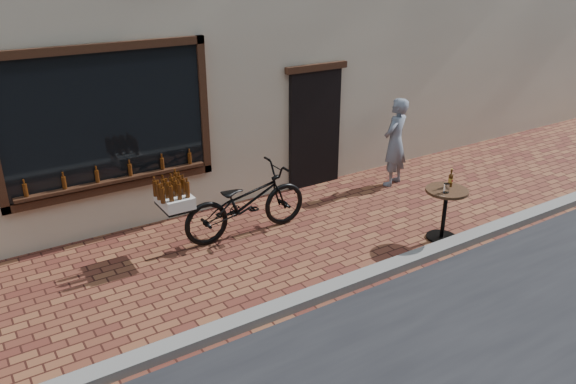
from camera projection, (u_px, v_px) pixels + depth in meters
ground at (347, 298)px, 7.30m from camera, size 90.00×90.00×0.00m
kerb at (338, 287)px, 7.43m from camera, size 90.00×0.25×0.12m
cargo_bicycle at (243, 202)px, 8.75m from camera, size 2.49×0.75×1.18m
bistro_table at (445, 204)px, 8.60m from camera, size 0.65×0.65×1.11m
pedestrian at (395, 142)px, 10.60m from camera, size 0.72×0.59×1.69m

